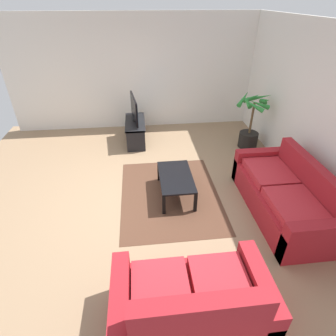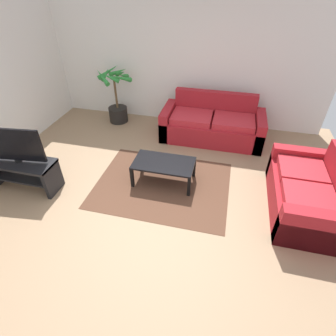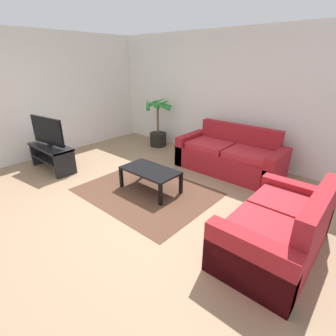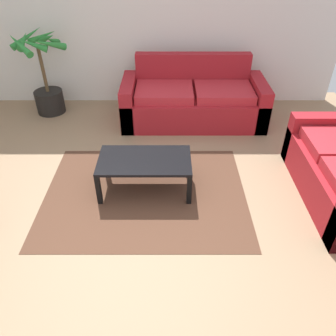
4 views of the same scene
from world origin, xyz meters
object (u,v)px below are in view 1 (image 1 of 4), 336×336
(tv_stand, at_px, (135,128))
(tv, at_px, (134,109))
(couch_main, at_px, (284,196))
(potted_palm, at_px, (250,126))
(coffee_table, at_px, (176,178))
(couch_loveseat, at_px, (191,304))

(tv_stand, bearing_deg, tv, 96.90)
(couch_main, relative_size, potted_palm, 1.66)
(coffee_table, distance_m, potted_palm, 2.49)
(tv_stand, xyz_separation_m, tv, (-0.00, 0.00, 0.48))
(coffee_table, bearing_deg, couch_loveseat, -3.63)
(couch_loveseat, relative_size, tv, 1.68)
(couch_loveseat, distance_m, potted_palm, 4.30)
(potted_palm, bearing_deg, coffee_table, -50.02)
(couch_loveseat, bearing_deg, tv_stand, -173.14)
(tv_stand, relative_size, tv, 1.15)
(tv, relative_size, coffee_table, 0.96)
(couch_loveseat, bearing_deg, couch_main, 131.46)
(tv_stand, bearing_deg, potted_palm, 77.39)
(tv_stand, bearing_deg, couch_loveseat, 6.86)
(couch_loveseat, height_order, tv, tv)
(couch_main, bearing_deg, coffee_table, -110.81)
(tv, height_order, coffee_table, tv)
(tv, distance_m, potted_palm, 2.64)
(couch_loveseat, height_order, coffee_table, couch_loveseat)
(couch_loveseat, xyz_separation_m, tv_stand, (-4.36, -0.52, 0.03))
(couch_main, distance_m, tv, 3.65)
(potted_palm, bearing_deg, tv_stand, -102.61)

